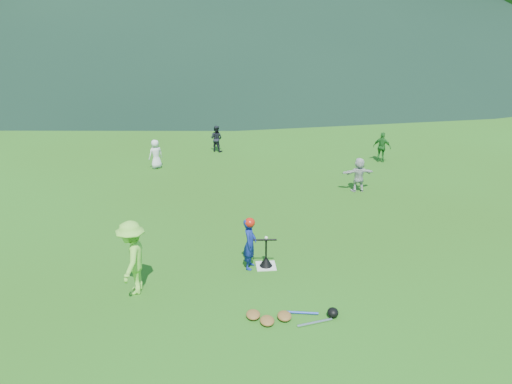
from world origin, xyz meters
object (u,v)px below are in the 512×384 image
Objects in this scene: fielder_a at (156,154)px; fielder_c at (382,147)px; fielder_d at (359,175)px; adult_coach at (132,258)px; fielder_b at (216,139)px; home_plate at (266,266)px; batting_tee at (266,261)px; equipment_pile at (285,316)px; batter_child at (250,244)px.

fielder_a is 8.51m from fielder_c.
adult_coach is at bearing 36.56° from fielder_d.
fielder_b reaches higher than fielder_a.
home_plate is 8.34m from fielder_a.
home_plate is at bearing 0.00° from batting_tee.
adult_coach is at bearing -164.32° from home_plate.
fielder_c is at bearing 148.63° from fielder_a.
fielder_b reaches higher than home_plate.
fielder_d is 7.53m from equipment_pile.
fielder_a is 0.59× the size of equipment_pile.
batter_child is 0.76× the size of adult_coach.
home_plate is at bearing 86.24° from fielder_c.
adult_coach is 1.43× the size of fielder_d.
adult_coach reaches higher than fielder_b.
fielder_a is at bearing -28.19° from fielder_d.
adult_coach is 8.49m from fielder_a.
batting_tee is 0.38× the size of equipment_pile.
equipment_pile is (-5.16, -9.72, -0.51)m from fielder_c.
fielder_c reaches higher than home_plate.
equipment_pile is at bearing -86.42° from home_plate.
fielder_b is (-0.59, 9.67, -0.07)m from batter_child.
fielder_c is at bearing 55.27° from batting_tee.
fielder_a is (-3.21, 7.67, 0.52)m from home_plate.
batter_child reaches higher than batting_tee.
batting_tee is (0.96, -9.66, -0.41)m from fielder_b.
batter_child is 1.08× the size of fielder_d.
adult_coach reaches higher than fielder_c.
fielder_c is 11.02m from equipment_pile.
equipment_pile is (1.09, -11.75, -0.47)m from fielder_b.
equipment_pile is (0.50, -2.07, -0.54)m from batter_child.
adult_coach reaches higher than batting_tee.
fielder_a is (-0.34, 8.48, -0.27)m from adult_coach.
equipment_pile is at bearing -149.20° from batter_child.
home_plate is 0.42× the size of fielder_b.
batting_tee is (-5.29, -7.64, -0.45)m from fielder_c.
fielder_d is (3.51, 4.63, 0.55)m from home_plate.
fielder_c is (8.17, 8.44, -0.23)m from adult_coach.
batting_tee is (0.37, 0.01, -0.48)m from batter_child.
fielder_b is at bearing -169.69° from fielder_a.
adult_coach is at bearing 107.56° from fielder_b.
home_plate is 0.28× the size of adult_coach.
fielder_b is 1.58× the size of batting_tee.
home_plate is 9.72m from fielder_b.
equipment_pile is (0.13, -2.08, -0.06)m from batting_tee.
adult_coach is 10.65m from fielder_b.
batter_child is 8.19m from fielder_a.
adult_coach is 3.06m from batting_tee.
adult_coach is at bearing 76.92° from fielder_c.
adult_coach is 1.51× the size of fielder_a.
fielder_b is at bearing 95.67° from batting_tee.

